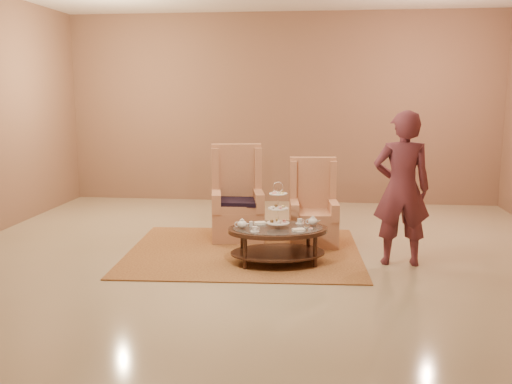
# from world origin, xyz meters

# --- Properties ---
(ground) EXTENTS (8.00, 8.00, 0.00)m
(ground) POSITION_xyz_m (0.00, 0.00, 0.00)
(ground) COLOR tan
(ground) RESTS_ON ground
(ceiling) EXTENTS (8.00, 8.00, 0.02)m
(ceiling) POSITION_xyz_m (0.00, 0.00, 0.00)
(ceiling) COLOR silver
(ceiling) RESTS_ON ground
(wall_back) EXTENTS (8.00, 0.04, 3.50)m
(wall_back) POSITION_xyz_m (0.00, 4.00, 1.75)
(wall_back) COLOR #825C47
(wall_back) RESTS_ON ground
(rug) EXTENTS (3.12, 2.65, 0.02)m
(rug) POSITION_xyz_m (-0.22, 0.44, 0.01)
(rug) COLOR #A5733A
(rug) RESTS_ON ground
(tea_table) EXTENTS (1.35, 1.06, 1.01)m
(tea_table) POSITION_xyz_m (0.26, -0.02, 0.37)
(tea_table) COLOR black
(tea_table) RESTS_ON ground
(armchair_left) EXTENTS (0.84, 0.86, 1.32)m
(armchair_left) POSITION_xyz_m (-0.42, 1.19, 0.45)
(armchair_left) COLOR tan
(armchair_left) RESTS_ON ground
(armchair_right) EXTENTS (0.69, 0.71, 1.17)m
(armchair_right) POSITION_xyz_m (0.66, 0.97, 0.39)
(armchair_right) COLOR tan
(armchair_right) RESTS_ON ground
(person) EXTENTS (0.69, 0.46, 1.85)m
(person) POSITION_xyz_m (1.71, 0.13, 0.93)
(person) COLOR #58252F
(person) RESTS_ON ground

